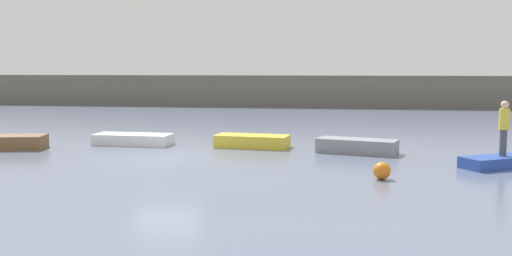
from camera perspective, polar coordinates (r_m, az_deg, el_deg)
The scene contains 8 objects.
ground_plane at distance 20.83m, azimuth -8.98°, elevation -2.84°, with size 120.00×120.00×0.00m, color slate.
embankment_wall at distance 46.55m, azimuth 0.89°, elevation 3.71°, with size 80.00×1.20×2.55m, color #666056.
rowboat_white at distance 24.29m, azimuth -12.18°, elevation -1.10°, with size 3.21×1.25×0.44m, color white.
rowboat_yellow at distance 22.95m, azimuth -0.39°, elevation -1.32°, with size 2.93×1.19×0.49m, color gold.
rowboat_grey at distance 21.72m, azimuth 10.05°, elevation -1.78°, with size 2.94×1.06×0.53m, color gray.
rowboat_blue at distance 20.01m, azimuth 23.38°, elevation -3.10°, with size 2.80×0.99×0.37m, color #2B4CAD.
person_yellow_shirt at distance 19.87m, azimuth 23.52°, elevation 0.27°, with size 0.32×0.32×1.77m.
mooring_buoy at distance 16.79m, azimuth 12.45°, elevation -4.19°, with size 0.50×0.50×0.50m, color orange.
Camera 1 is at (6.26, -19.61, 3.21)m, focal length 40.06 mm.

